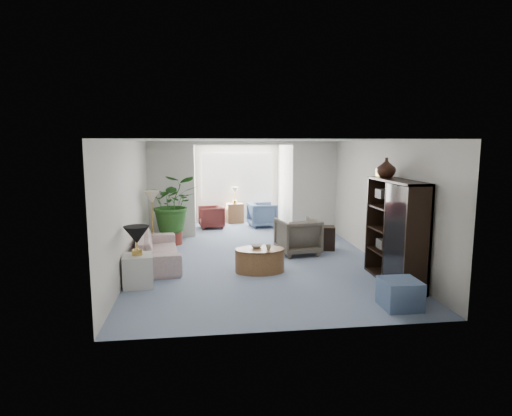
{
  "coord_description": "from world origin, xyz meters",
  "views": [
    {
      "loc": [
        -1.15,
        -8.29,
        2.45
      ],
      "look_at": [
        0.0,
        0.6,
        1.1
      ],
      "focal_mm": 30.36,
      "sensor_mm": 36.0,
      "label": 1
    }
  ],
  "objects": [
    {
      "name": "table_lamp",
      "position": [
        -2.24,
        -0.9,
        0.9
      ],
      "size": [
        0.44,
        0.44,
        0.3
      ],
      "primitive_type": "cone",
      "color": "black",
      "rests_on": "end_table"
    },
    {
      "name": "floor",
      "position": [
        0.0,
        0.0,
        0.0
      ],
      "size": [
        6.0,
        6.0,
        0.0
      ],
      "primitive_type": "plane",
      "color": "#8395AD",
      "rests_on": "ground"
    },
    {
      "name": "sunroom_chair_maroon",
      "position": [
        -0.85,
        4.16,
        0.32
      ],
      "size": [
        0.78,
        0.76,
        0.64
      ],
      "primitive_type": "imported",
      "rotation": [
        0.0,
        0.0,
        -1.45
      ],
      "color": "#57221D",
      "rests_on": "ground"
    },
    {
      "name": "end_table",
      "position": [
        -2.24,
        -0.9,
        0.28
      ],
      "size": [
        0.56,
        0.56,
        0.55
      ],
      "primitive_type": "cube",
      "rotation": [
        0.0,
        0.0,
        0.12
      ],
      "color": "silver",
      "rests_on": "ground"
    },
    {
      "name": "cabinet_urn",
      "position": [
        2.23,
        -0.73,
        2.0
      ],
      "size": [
        0.35,
        0.35,
        0.36
      ],
      "primitive_type": "imported",
      "color": "black",
      "rests_on": "entertainment_cabinet"
    },
    {
      "name": "coffee_cup",
      "position": [
        0.11,
        -0.42,
        0.5
      ],
      "size": [
        0.12,
        0.12,
        0.1
      ],
      "primitive_type": "imported",
      "rotation": [
        0.0,
        0.0,
        -0.12
      ],
      "color": "#B5B39E",
      "rests_on": "coffee_table"
    },
    {
      "name": "entertainment_cabinet",
      "position": [
        2.23,
        -1.23,
        0.91
      ],
      "size": [
        0.44,
        1.64,
        1.82
      ],
      "primitive_type": "cube",
      "color": "black",
      "rests_on": "ground"
    },
    {
      "name": "side_table_dark",
      "position": [
        1.68,
        1.22,
        0.27
      ],
      "size": [
        0.52,
        0.44,
        0.54
      ],
      "primitive_type": "cube",
      "rotation": [
        0.0,
        0.0,
        -0.2
      ],
      "color": "black",
      "rests_on": "ground"
    },
    {
      "name": "back_pier_right",
      "position": [
        1.9,
        3.0,
        1.25
      ],
      "size": [
        1.2,
        0.12,
        2.5
      ],
      "primitive_type": "cube",
      "color": "silver",
      "rests_on": "ground"
    },
    {
      "name": "window_blinds",
      "position": [
        0.0,
        5.15,
        1.4
      ],
      "size": [
        2.2,
        0.02,
        1.5
      ],
      "primitive_type": "cube",
      "color": "white"
    },
    {
      "name": "back_pier_left",
      "position": [
        -1.9,
        3.0,
        1.25
      ],
      "size": [
        1.2,
        0.12,
        2.5
      ],
      "primitive_type": "cube",
      "color": "silver",
      "rests_on": "ground"
    },
    {
      "name": "coffee_bowl",
      "position": [
        -0.09,
        -0.22,
        0.48
      ],
      "size": [
        0.25,
        0.25,
        0.06
      ],
      "primitive_type": "imported",
      "rotation": [
        0.0,
        0.0,
        -0.12
      ],
      "color": "beige",
      "rests_on": "coffee_table"
    },
    {
      "name": "house_plant",
      "position": [
        -1.81,
        2.22,
        1.01
      ],
      "size": [
        1.24,
        1.08,
        1.38
      ],
      "primitive_type": "imported",
      "color": "#285A1F",
      "rests_on": "plant_pot"
    },
    {
      "name": "sunroom_chair_blue",
      "position": [
        0.65,
        4.16,
        0.35
      ],
      "size": [
        0.86,
        0.84,
        0.71
      ],
      "primitive_type": "imported",
      "rotation": [
        0.0,
        0.0,
        1.69
      ],
      "color": "slate",
      "rests_on": "ground"
    },
    {
      "name": "sunroom_floor",
      "position": [
        0.0,
        4.1,
        0.0
      ],
      "size": [
        2.6,
        2.6,
        0.0
      ],
      "primitive_type": "plane",
      "color": "#8395AD",
      "rests_on": "ground"
    },
    {
      "name": "back_header",
      "position": [
        0.0,
        3.0,
        2.45
      ],
      "size": [
        2.6,
        0.12,
        0.1
      ],
      "primitive_type": "cube",
      "color": "silver",
      "rests_on": "back_pier_left"
    },
    {
      "name": "floor_lamp",
      "position": [
        -2.24,
        1.55,
        1.25
      ],
      "size": [
        0.36,
        0.36,
        0.28
      ],
      "primitive_type": "cone",
      "color": "beige",
      "rests_on": "ground"
    },
    {
      "name": "window_pane",
      "position": [
        0.0,
        5.18,
        1.4
      ],
      "size": [
        2.2,
        0.02,
        1.5
      ],
      "primitive_type": "cube",
      "color": "white"
    },
    {
      "name": "framed_picture",
      "position": [
        2.46,
        -0.1,
        1.7
      ],
      "size": [
        0.04,
        0.5,
        0.4
      ],
      "primitive_type": "cube",
      "color": "beige"
    },
    {
      "name": "sofa",
      "position": [
        -2.04,
        0.45,
        0.31
      ],
      "size": [
        1.08,
        2.21,
        0.62
      ],
      "primitive_type": "imported",
      "rotation": [
        0.0,
        0.0,
        1.69
      ],
      "color": "beige",
      "rests_on": "ground"
    },
    {
      "name": "coffee_table",
      "position": [
        -0.04,
        -0.32,
        0.23
      ],
      "size": [
        1.05,
        1.05,
        0.45
      ],
      "primitive_type": "cylinder",
      "rotation": [
        0.0,
        0.0,
        -0.12
      ],
      "color": "brown",
      "rests_on": "ground"
    },
    {
      "name": "wingback_chair",
      "position": [
        0.98,
        0.92,
        0.4
      ],
      "size": [
        0.98,
        1.0,
        0.8
      ],
      "primitive_type": "imported",
      "rotation": [
        0.0,
        0.0,
        3.29
      ],
      "color": "#635C4E",
      "rests_on": "ground"
    },
    {
      "name": "shelf_clutter",
      "position": [
        2.18,
        -1.32,
        1.09
      ],
      "size": [
        0.3,
        1.18,
        1.06
      ],
      "color": "black",
      "rests_on": "entertainment_cabinet"
    },
    {
      "name": "ottoman",
      "position": [
        1.78,
        -2.42,
        0.22
      ],
      "size": [
        0.55,
        0.55,
        0.43
      ],
      "primitive_type": "cube",
      "rotation": [
        0.0,
        0.0,
        -0.01
      ],
      "color": "slate",
      "rests_on": "ground"
    },
    {
      "name": "sunroom_table",
      "position": [
        -0.1,
        4.91,
        0.3
      ],
      "size": [
        0.53,
        0.44,
        0.6
      ],
      "primitive_type": "cube",
      "rotation": [
        0.0,
        0.0,
        0.12
      ],
      "color": "brown",
      "rests_on": "ground"
    },
    {
      "name": "plant_pot",
      "position": [
        -1.81,
        2.22,
        0.16
      ],
      "size": [
        0.4,
        0.4,
        0.32
      ],
      "primitive_type": "cylinder",
      "color": "maroon",
      "rests_on": "ground"
    }
  ]
}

